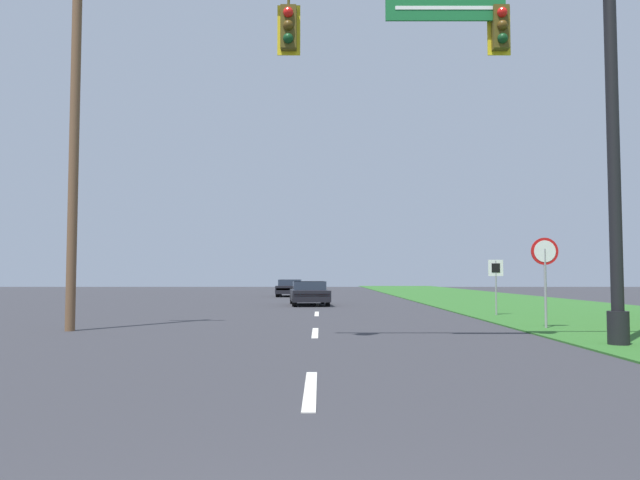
{
  "coord_description": "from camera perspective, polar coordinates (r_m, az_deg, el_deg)",
  "views": [
    {
      "loc": [
        0.13,
        -2.22,
        1.49
      ],
      "look_at": [
        0.0,
        26.02,
        3.1
      ],
      "focal_mm": 35.0,
      "sensor_mm": 36.0,
      "label": 1
    }
  ],
  "objects": [
    {
      "name": "stop_sign",
      "position": [
        18.47,
        20.12,
        -1.9
      ],
      "size": [
        0.76,
        0.07,
        2.5
      ],
      "color": "gray",
      "rests_on": "grass_verge_right"
    },
    {
      "name": "signal_mast",
      "position": [
        14.36,
        18.5,
        11.73
      ],
      "size": [
        8.23,
        0.47,
        8.5
      ],
      "color": "black",
      "rests_on": "grass_verge_right"
    },
    {
      "name": "utility_pole_near",
      "position": [
        18.55,
        -21.29,
        9.18
      ],
      "size": [
        1.8,
        0.26,
        10.51
      ],
      "color": "brown",
      "rests_on": "ground"
    },
    {
      "name": "far_car",
      "position": [
        44.83,
        -2.5,
        -4.39
      ],
      "size": [
        1.82,
        4.48,
        1.19
      ],
      "color": "black",
      "rests_on": "ground"
    },
    {
      "name": "road_center_line",
      "position": [
        24.27,
        -0.04,
        -6.77
      ],
      "size": [
        0.16,
        34.8,
        0.01
      ],
      "color": "silver",
      "rests_on": "ground"
    },
    {
      "name": "grass_verge_right",
      "position": [
        33.89,
        18.17,
        -5.59
      ],
      "size": [
        10.0,
        110.0,
        0.04
      ],
      "color": "#2D6626",
      "rests_on": "ground"
    },
    {
      "name": "car_ahead",
      "position": [
        31.56,
        -0.74,
        -4.87
      ],
      "size": [
        2.15,
        4.5,
        1.19
      ],
      "color": "black",
      "rests_on": "ground"
    },
    {
      "name": "route_sign_post",
      "position": [
        23.93,
        16.03,
        -3.05
      ],
      "size": [
        0.55,
        0.06,
        2.03
      ],
      "color": "gray",
      "rests_on": "grass_verge_right"
    }
  ]
}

